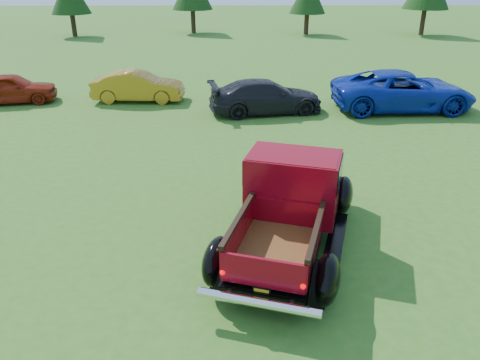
% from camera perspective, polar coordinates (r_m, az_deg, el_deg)
% --- Properties ---
extents(ground, '(120.00, 120.00, 0.00)m').
position_cam_1_polar(ground, '(9.92, -2.74, -5.44)').
color(ground, '#31621C').
rests_on(ground, ground).
extents(pickup_truck, '(3.32, 5.10, 1.78)m').
position_cam_1_polar(pickup_truck, '(9.14, 6.38, -2.32)').
color(pickup_truck, black).
rests_on(pickup_truck, ground).
extents(show_car_red, '(3.65, 2.01, 1.18)m').
position_cam_1_polar(show_car_red, '(20.83, -26.23, 10.02)').
color(show_car_red, maroon).
rests_on(show_car_red, ground).
extents(show_car_yellow, '(3.63, 1.36, 1.19)m').
position_cam_1_polar(show_car_yellow, '(19.44, -12.31, 11.09)').
color(show_car_yellow, '#B17817').
rests_on(show_car_yellow, ground).
extents(show_car_grey, '(4.40, 2.44, 1.21)m').
position_cam_1_polar(show_car_grey, '(17.46, 3.16, 10.13)').
color(show_car_grey, black).
rests_on(show_car_grey, ground).
extents(show_car_blue, '(5.29, 2.58, 1.45)m').
position_cam_1_polar(show_car_blue, '(18.80, 19.23, 10.26)').
color(show_car_blue, '#0E279C').
rests_on(show_car_blue, ground).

